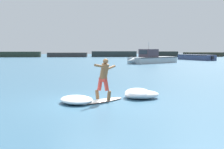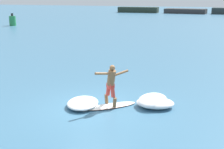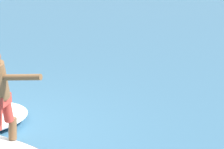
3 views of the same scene
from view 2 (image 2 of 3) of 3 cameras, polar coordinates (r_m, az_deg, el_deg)
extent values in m
plane|color=#3A6986|center=(11.66, -3.27, -6.15)|extent=(200.00, 200.00, 0.00)
cube|color=#283429|center=(74.49, 4.81, 11.72)|extent=(9.26, 2.99, 1.24)
cube|color=#333232|center=(72.57, 13.30, 11.23)|extent=(9.19, 4.66, 1.01)
ellipsoid|color=white|center=(11.77, -0.28, -5.74)|extent=(1.87, 1.78, 0.07)
ellipsoid|color=white|center=(11.42, -5.11, -6.43)|extent=(0.41, 0.42, 0.06)
ellipsoid|color=#DB5B2D|center=(11.77, -0.28, -5.74)|extent=(1.89, 1.80, 0.03)
cone|color=black|center=(12.13, 3.37, -5.63)|extent=(0.07, 0.07, 0.14)
cone|color=black|center=(12.20, 2.45, -5.51)|extent=(0.07, 0.07, 0.14)
cone|color=black|center=(11.95, 3.08, -5.96)|extent=(0.07, 0.07, 0.14)
cylinder|color=brown|center=(11.50, 0.49, -5.11)|extent=(0.21, 0.20, 0.36)
cylinder|color=#CD3E33|center=(11.47, 0.14, -3.26)|extent=(0.26, 0.24, 0.40)
cylinder|color=brown|center=(11.89, -1.02, -4.45)|extent=(0.21, 0.20, 0.36)
cylinder|color=#CD3E33|center=(11.69, -0.70, -2.93)|extent=(0.26, 0.24, 0.40)
cube|color=#CD3E33|center=(11.52, -0.28, -2.02)|extent=(0.33, 0.31, 0.16)
cylinder|color=brown|center=(11.39, -0.11, -0.55)|extent=(0.48, 0.45, 0.61)
sphere|color=brown|center=(11.25, 0.06, 1.25)|extent=(0.20, 0.20, 0.20)
cylinder|color=brown|center=(11.59, 1.73, 0.31)|extent=(0.43, 0.55, 0.19)
cylinder|color=brown|center=(11.05, -1.80, 0.17)|extent=(0.41, 0.55, 0.19)
cylinder|color=#288447|center=(44.62, -17.73, 9.33)|extent=(0.87, 0.87, 1.29)
cylinder|color=black|center=(44.56, -17.81, 10.38)|extent=(0.30, 0.30, 0.36)
ellipsoid|color=white|center=(11.80, 7.88, -5.16)|extent=(1.56, 1.28, 0.33)
ellipsoid|color=white|center=(11.97, 7.43, -4.70)|extent=(1.16, 1.62, 0.39)
ellipsoid|color=white|center=(11.82, -5.38, -5.21)|extent=(1.50, 1.77, 0.27)
camera|label=1|loc=(5.10, -80.33, -22.48)|focal=50.00mm
camera|label=3|loc=(10.95, 39.77, 9.59)|focal=85.00mm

